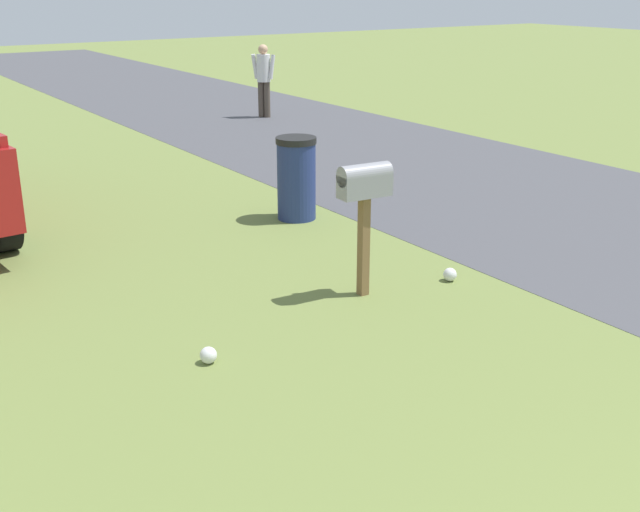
% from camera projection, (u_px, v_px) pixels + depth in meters
% --- Properties ---
extents(mailbox, '(0.24, 0.53, 1.32)m').
position_uv_depth(mailbox, '(365.00, 191.00, 7.52)').
color(mailbox, brown).
rests_on(mailbox, ground).
extents(trash_bin, '(0.52, 0.52, 1.07)m').
position_uv_depth(trash_bin, '(296.00, 178.00, 10.18)').
color(trash_bin, navy).
rests_on(trash_bin, ground).
extents(pedestrian, '(0.40, 0.42, 1.60)m').
position_uv_depth(pedestrian, '(264.00, 76.00, 17.58)').
color(pedestrian, '#4C4238').
rests_on(pedestrian, ground).
extents(litter_bag_by_mailbox, '(0.14, 0.14, 0.14)m').
position_uv_depth(litter_bag_by_mailbox, '(208.00, 355.00, 6.44)').
color(litter_bag_by_mailbox, silver).
rests_on(litter_bag_by_mailbox, ground).
extents(litter_bag_near_hydrant, '(0.14, 0.14, 0.14)m').
position_uv_depth(litter_bag_near_hydrant, '(450.00, 274.00, 8.19)').
color(litter_bag_near_hydrant, silver).
rests_on(litter_bag_near_hydrant, ground).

